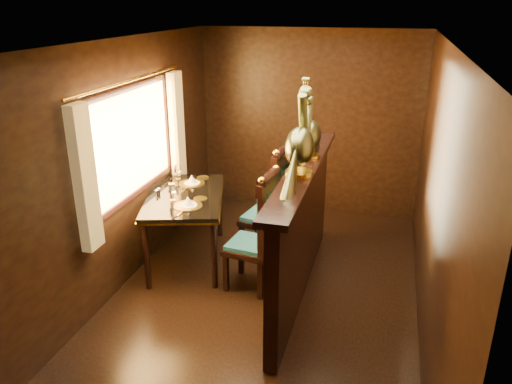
{
  "coord_description": "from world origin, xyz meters",
  "views": [
    {
      "loc": [
        1.07,
        -4.15,
        2.84
      ],
      "look_at": [
        -0.13,
        0.24,
        1.07
      ],
      "focal_mm": 35.0,
      "sensor_mm": 36.0,
      "label": 1
    }
  ],
  "objects_px": {
    "peacock_right": "(310,122)",
    "chair_right": "(276,201)",
    "dining_table": "(185,200)",
    "chair_left": "(261,229)",
    "peacock_left": "(300,130)"
  },
  "relations": [
    {
      "from": "chair_left",
      "to": "chair_right",
      "type": "relative_size",
      "value": 0.94
    },
    {
      "from": "dining_table",
      "to": "chair_right",
      "type": "distance_m",
      "value": 1.02
    },
    {
      "from": "dining_table",
      "to": "peacock_left",
      "type": "bearing_deg",
      "value": -39.54
    },
    {
      "from": "chair_right",
      "to": "peacock_left",
      "type": "relative_size",
      "value": 1.66
    },
    {
      "from": "chair_left",
      "to": "peacock_right",
      "type": "relative_size",
      "value": 1.81
    },
    {
      "from": "dining_table",
      "to": "peacock_right",
      "type": "distance_m",
      "value": 1.69
    },
    {
      "from": "dining_table",
      "to": "peacock_right",
      "type": "xyz_separation_m",
      "value": [
        1.38,
        -0.04,
        0.98
      ]
    },
    {
      "from": "chair_left",
      "to": "chair_right",
      "type": "xyz_separation_m",
      "value": [
        0.0,
        0.65,
        0.04
      ]
    },
    {
      "from": "peacock_left",
      "to": "peacock_right",
      "type": "height_order",
      "value": "peacock_left"
    },
    {
      "from": "dining_table",
      "to": "chair_right",
      "type": "bearing_deg",
      "value": -0.87
    },
    {
      "from": "peacock_left",
      "to": "peacock_right",
      "type": "xyz_separation_m",
      "value": [
        0.0,
        0.55,
        -0.06
      ]
    },
    {
      "from": "peacock_right",
      "to": "chair_left",
      "type": "bearing_deg",
      "value": -139.83
    },
    {
      "from": "peacock_right",
      "to": "peacock_left",
      "type": "bearing_deg",
      "value": -90.0
    },
    {
      "from": "chair_left",
      "to": "peacock_left",
      "type": "xyz_separation_m",
      "value": [
        0.4,
        -0.21,
        1.1
      ]
    },
    {
      "from": "peacock_right",
      "to": "chair_right",
      "type": "bearing_deg",
      "value": 141.71
    }
  ]
}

